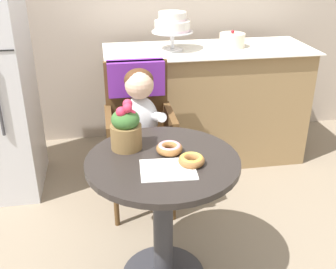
{
  "coord_description": "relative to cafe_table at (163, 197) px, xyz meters",
  "views": [
    {
      "loc": [
        -0.25,
        -1.63,
        1.63
      ],
      "look_at": [
        0.05,
        0.15,
        0.77
      ],
      "focal_mm": 43.64,
      "sensor_mm": 36.0,
      "label": 1
    }
  ],
  "objects": [
    {
      "name": "display_counter",
      "position": [
        0.55,
        1.3,
        -0.05
      ],
      "size": [
        1.56,
        0.62,
        0.9
      ],
      "color": "#93754C",
      "rests_on": "ground"
    },
    {
      "name": "seated_child",
      "position": [
        -0.04,
        0.61,
        0.17
      ],
      "size": [
        0.27,
        0.32,
        0.73
      ],
      "color": "silver",
      "rests_on": "ground"
    },
    {
      "name": "donut_front",
      "position": [
        0.12,
        -0.07,
        0.23
      ],
      "size": [
        0.12,
        0.12,
        0.04
      ],
      "color": "#936033",
      "rests_on": "cafe_table"
    },
    {
      "name": "tiered_cake_stand",
      "position": [
        0.27,
        1.3,
        0.57
      ],
      "size": [
        0.3,
        0.3,
        0.27
      ],
      "color": "silver",
      "rests_on": "display_counter"
    },
    {
      "name": "round_layer_cake",
      "position": [
        0.73,
        1.32,
        0.44
      ],
      "size": [
        0.19,
        0.19,
        0.13
      ],
      "color": "beige",
      "rests_on": "display_counter"
    },
    {
      "name": "paper_napkin",
      "position": [
        0.01,
        -0.1,
        0.21
      ],
      "size": [
        0.25,
        0.21,
        0.0
      ],
      "primitive_type": "cube",
      "rotation": [
        0.0,
        0.0,
        -0.06
      ],
      "color": "white",
      "rests_on": "cafe_table"
    },
    {
      "name": "donut_mid",
      "position": [
        0.04,
        0.06,
        0.23
      ],
      "size": [
        0.13,
        0.13,
        0.04
      ],
      "color": "#936033",
      "rests_on": "cafe_table"
    },
    {
      "name": "wicker_chair",
      "position": [
        -0.04,
        0.76,
        0.13
      ],
      "size": [
        0.42,
        0.45,
        0.95
      ],
      "rotation": [
        0.0,
        0.0,
        -0.05
      ],
      "color": "brown",
      "rests_on": "ground"
    },
    {
      "name": "flower_vase",
      "position": [
        -0.16,
        0.14,
        0.32
      ],
      "size": [
        0.15,
        0.15,
        0.24
      ],
      "color": "brown",
      "rests_on": "cafe_table"
    },
    {
      "name": "cafe_table",
      "position": [
        0.0,
        0.0,
        0.0
      ],
      "size": [
        0.72,
        0.72,
        0.72
      ],
      "color": "#282321",
      "rests_on": "ground"
    }
  ]
}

